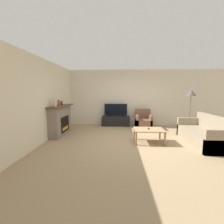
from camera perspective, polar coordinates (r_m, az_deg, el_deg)
ground_plane at (r=5.26m, az=7.09°, el=-10.54°), size 24.00×24.00×0.00m
wall_back at (r=7.44m, az=5.91°, el=5.43°), size 12.00×0.06×2.70m
wall_left at (r=5.57m, az=-23.53°, el=4.07°), size 0.06×12.00×2.70m
fireplace at (r=6.10m, az=-18.99°, el=-2.78°), size 0.46×1.60×1.13m
mantel_vase_left at (r=5.57m, az=-20.97°, el=3.48°), size 0.12×0.12×0.32m
mantel_vase_centre_left at (r=5.90m, az=-19.55°, el=3.35°), size 0.09×0.09×0.23m
mantel_clock at (r=6.16m, az=-18.54°, el=3.26°), size 0.08×0.11×0.15m
tv_stand at (r=7.28m, az=1.43°, el=-3.44°), size 1.33×0.43×0.47m
tv at (r=7.20m, az=1.44°, el=0.59°), size 1.09×0.18×0.60m
armchair at (r=7.05m, az=11.79°, el=-3.61°), size 0.70×0.76×0.84m
coffee_table at (r=5.07m, az=13.86°, el=-6.93°), size 0.96×0.68×0.43m
remote at (r=5.10m, az=13.76°, el=-6.12°), size 0.07×0.16×0.02m
couch at (r=5.62m, az=31.67°, el=-7.35°), size 0.88×1.92×0.90m
floor_lamp at (r=6.55m, az=27.89°, el=5.63°), size 0.37×0.37×1.71m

